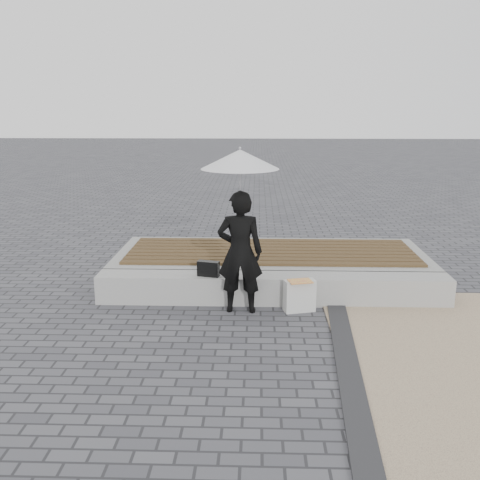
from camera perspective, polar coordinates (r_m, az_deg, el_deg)
name	(u,v)px	position (r m, az deg, el deg)	size (l,w,h in m)	color
ground	(276,350)	(6.41, 3.79, -11.43)	(80.00, 80.00, 0.00)	#4F5055
edging_band	(349,370)	(6.03, 11.28, -13.22)	(0.25, 5.20, 0.04)	#2A2A2C
seating_ledge	(273,288)	(7.81, 3.44, -5.05)	(5.00, 0.45, 0.40)	#A09F9B
timber_platform	(271,264)	(8.96, 3.24, -2.55)	(5.00, 2.00, 0.40)	#999A95
timber_decking	(271,251)	(8.90, 3.26, -1.19)	(4.60, 1.60, 0.04)	brown
woman	(240,252)	(7.26, 0.00, -1.28)	(0.61, 0.40, 1.66)	black
parasol	(240,159)	(7.04, 0.00, 8.44)	(1.01, 1.01, 1.29)	#BABAC0
handbag	(208,269)	(7.66, -3.32, -3.01)	(0.31, 0.11, 0.22)	black
canvas_tote	(300,296)	(7.49, 6.24, -5.81)	(0.42, 0.18, 0.44)	white
magazine	(300,281)	(7.37, 6.32, -4.29)	(0.31, 0.23, 0.01)	#D44B3B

